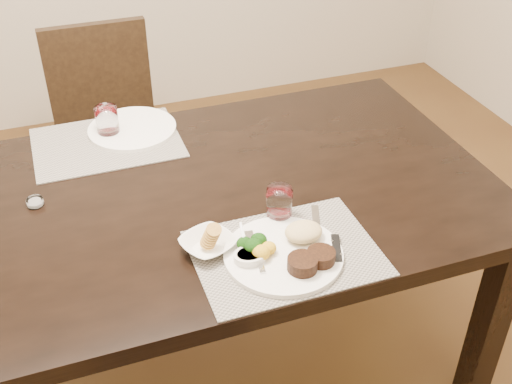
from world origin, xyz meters
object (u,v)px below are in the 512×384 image
object	(u,v)px
steak_knife	(331,243)
chair_far	(109,125)
wine_glass_near	(279,205)
far_plate	(132,129)
dinner_plate	(289,251)
cracker_bowl	(208,244)

from	to	relation	value
steak_knife	chair_far	bearing A→B (deg)	128.21
wine_glass_near	far_plate	distance (m)	0.67
chair_far	far_plate	world-z (taller)	chair_far
steak_knife	wine_glass_near	distance (m)	0.18
dinner_plate	steak_knife	size ratio (longest dim) A/B	1.18
wine_glass_near	chair_far	bearing A→B (deg)	105.71
dinner_plate	wine_glass_near	bearing A→B (deg)	66.38
far_plate	wine_glass_near	bearing A→B (deg)	-64.62
steak_knife	cracker_bowl	size ratio (longest dim) A/B	1.49
steak_knife	wine_glass_near	xyz separation A→B (m)	(-0.08, 0.15, 0.04)
chair_far	dinner_plate	xyz separation A→B (m)	(0.28, -1.28, 0.27)
dinner_plate	far_plate	bearing A→B (deg)	97.05
wine_glass_near	steak_knife	bearing A→B (deg)	-60.59
chair_far	wine_glass_near	xyz separation A→B (m)	(0.31, -1.12, 0.29)
cracker_bowl	dinner_plate	bearing A→B (deg)	-27.44
chair_far	dinner_plate	world-z (taller)	chair_far
wine_glass_near	far_plate	size ratio (longest dim) A/B	0.33
dinner_plate	cracker_bowl	xyz separation A→B (m)	(-0.18, 0.10, 0.00)
dinner_plate	steak_knife	world-z (taller)	dinner_plate
cracker_bowl	far_plate	distance (m)	0.67
chair_far	steak_knife	size ratio (longest dim) A/B	3.56
far_plate	steak_knife	bearing A→B (deg)	-63.79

